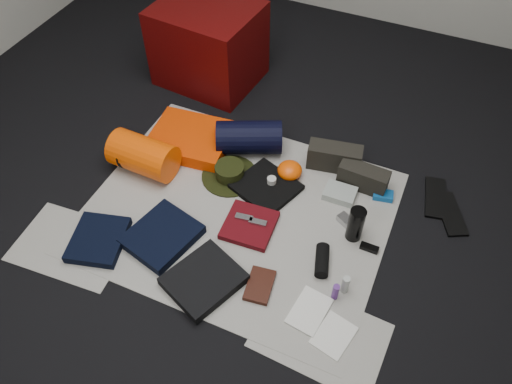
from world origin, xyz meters
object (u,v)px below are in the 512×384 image
at_px(navy_duffel, 249,138).
at_px(compact_camera, 346,221).
at_px(red_cabinet, 209,44).
at_px(paperback_book, 260,285).
at_px(stuff_sack, 143,155).
at_px(water_bottle, 356,224).
at_px(sleeping_pad, 191,139).

xyz_separation_m(navy_duffel, compact_camera, (0.71, -0.30, -0.08)).
xyz_separation_m(red_cabinet, paperback_book, (0.99, -1.41, -0.25)).
distance_m(navy_duffel, compact_camera, 0.77).
bearing_deg(red_cabinet, navy_duffel, -40.06).
xyz_separation_m(stuff_sack, water_bottle, (1.26, 0.02, -0.01)).
distance_m(stuff_sack, water_bottle, 1.26).
bearing_deg(stuff_sack, water_bottle, 0.82).
height_order(stuff_sack, paperback_book, stuff_sack).
relative_size(sleeping_pad, compact_camera, 5.07).
height_order(stuff_sack, compact_camera, stuff_sack).
bearing_deg(water_bottle, sleeping_pad, 166.21).
relative_size(navy_duffel, compact_camera, 4.14).
height_order(navy_duffel, paperback_book, navy_duffel).
relative_size(red_cabinet, compact_camera, 6.87).
bearing_deg(red_cabinet, compact_camera, -28.94).
relative_size(stuff_sack, paperback_book, 2.01).
xyz_separation_m(stuff_sack, compact_camera, (1.20, 0.09, -0.09)).
relative_size(sleeping_pad, navy_duffel, 1.22).
relative_size(water_bottle, paperback_book, 1.12).
bearing_deg(stuff_sack, navy_duffel, 38.42).
height_order(red_cabinet, sleeping_pad, red_cabinet).
height_order(sleeping_pad, water_bottle, water_bottle).
xyz_separation_m(navy_duffel, water_bottle, (0.77, -0.37, 0.00)).
height_order(sleeping_pad, stuff_sack, stuff_sack).
xyz_separation_m(stuff_sack, paperback_book, (0.93, -0.46, -0.10)).
xyz_separation_m(water_bottle, compact_camera, (-0.06, 0.07, -0.09)).
bearing_deg(paperback_book, water_bottle, 47.31).
distance_m(navy_duffel, paperback_book, 0.96).
xyz_separation_m(red_cabinet, stuff_sack, (0.06, -0.95, -0.15)).
height_order(water_bottle, compact_camera, water_bottle).
bearing_deg(water_bottle, stuff_sack, -179.18).
distance_m(sleeping_pad, compact_camera, 1.07).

